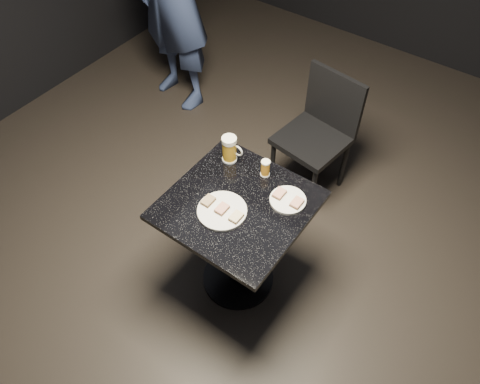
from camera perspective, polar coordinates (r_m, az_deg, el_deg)
name	(u,v)px	position (r m, az deg, el deg)	size (l,w,h in m)	color
floor	(238,278)	(3.00, -0.23, -10.48)	(6.00, 6.00, 0.00)	black
plate_large	(222,211)	(2.34, -2.20, -2.30)	(0.25, 0.25, 0.01)	white
plate_small	(288,200)	(2.39, 5.84, -0.99)	(0.19, 0.19, 0.01)	white
table	(238,231)	(2.57, -0.26, -4.80)	(0.70, 0.70, 0.75)	black
beer_mug	(230,149)	(2.53, -1.26, 5.27)	(0.12, 0.08, 0.16)	silver
beer_tumbler	(265,168)	(2.47, 3.11, 2.94)	(0.05, 0.05, 0.10)	silver
chair	(320,129)	(3.18, 9.67, 7.57)	(0.47, 0.47, 0.88)	black
canapes_on_plate_large	(222,209)	(2.33, -2.21, -2.05)	(0.23, 0.07, 0.02)	#4C3521
canapes_on_plate_small	(288,198)	(2.38, 5.87, -0.74)	(0.15, 0.07, 0.02)	#4C3521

